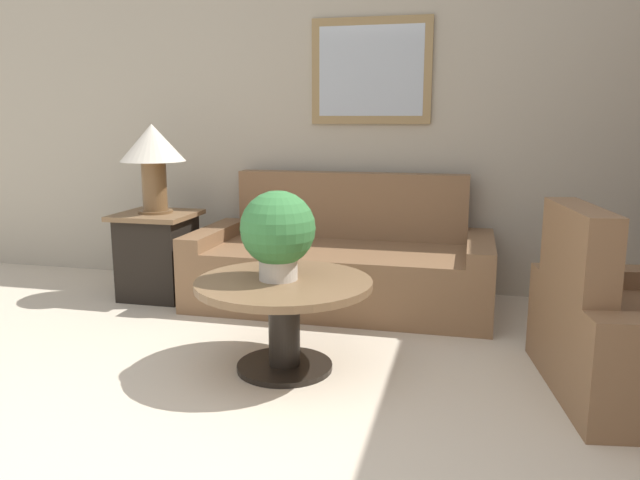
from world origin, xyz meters
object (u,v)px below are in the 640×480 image
side_table (158,254)px  couch_main (342,265)px  coffee_table (284,305)px  table_lamp (153,151)px  potted_plant_on_table (278,231)px

side_table → couch_main: bearing=6.2°
coffee_table → side_table: size_ratio=1.46×
couch_main → table_lamp: (-1.38, -0.15, 0.81)m
couch_main → side_table: 1.38m
table_lamp → potted_plant_on_table: 1.73m
couch_main → side_table: (-1.38, -0.15, 0.04)m
side_table → table_lamp: 0.77m
couch_main → potted_plant_on_table: 1.34m
table_lamp → coffee_table: bearing=-39.8°
side_table → table_lamp: (0.00, 0.00, 0.77)m
couch_main → potted_plant_on_table: size_ratio=4.48×
coffee_table → table_lamp: (-1.32, 1.10, 0.74)m
side_table → coffee_table: bearing=-39.8°
side_table → potted_plant_on_table: potted_plant_on_table is taller
side_table → potted_plant_on_table: 1.75m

